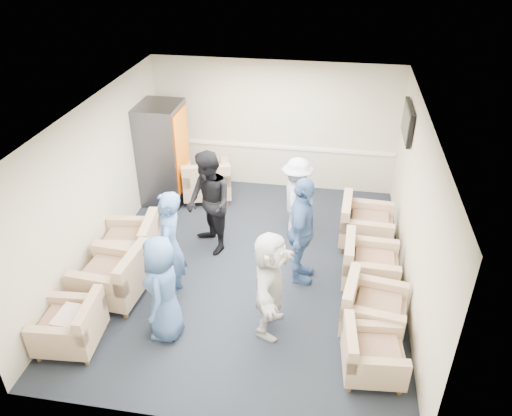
% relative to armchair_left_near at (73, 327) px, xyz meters
% --- Properties ---
extents(floor, '(6.00, 6.00, 0.00)m').
position_rel_armchair_left_near_xyz_m(floor, '(2.04, 2.09, -0.32)').
color(floor, black).
rests_on(floor, ground).
extents(ceiling, '(6.00, 6.00, 0.00)m').
position_rel_armchair_left_near_xyz_m(ceiling, '(2.04, 2.09, 2.38)').
color(ceiling, silver).
rests_on(ceiling, back_wall).
extents(back_wall, '(5.00, 0.02, 2.70)m').
position_rel_armchair_left_near_xyz_m(back_wall, '(2.04, 5.09, 1.03)').
color(back_wall, beige).
rests_on(back_wall, floor).
extents(front_wall, '(5.00, 0.02, 2.70)m').
position_rel_armchair_left_near_xyz_m(front_wall, '(2.04, -0.91, 1.03)').
color(front_wall, beige).
rests_on(front_wall, floor).
extents(left_wall, '(0.02, 6.00, 2.70)m').
position_rel_armchair_left_near_xyz_m(left_wall, '(-0.46, 2.09, 1.03)').
color(left_wall, beige).
rests_on(left_wall, floor).
extents(right_wall, '(0.02, 6.00, 2.70)m').
position_rel_armchair_left_near_xyz_m(right_wall, '(4.54, 2.09, 1.03)').
color(right_wall, beige).
rests_on(right_wall, floor).
extents(chair_rail, '(4.98, 0.04, 0.06)m').
position_rel_armchair_left_near_xyz_m(chair_rail, '(2.04, 5.07, 0.58)').
color(chair_rail, white).
rests_on(chair_rail, back_wall).
extents(tv, '(0.10, 1.00, 0.58)m').
position_rel_armchair_left_near_xyz_m(tv, '(4.47, 3.89, 1.73)').
color(tv, black).
rests_on(tv, right_wall).
extents(armchair_left_near, '(0.86, 0.86, 0.64)m').
position_rel_armchair_left_near_xyz_m(armchair_left_near, '(0.00, 0.00, 0.00)').
color(armchair_left_near, tan).
rests_on(armchair_left_near, floor).
extents(armchair_left_mid, '(0.99, 0.99, 0.74)m').
position_rel_armchair_left_near_xyz_m(armchair_left_mid, '(0.18, 1.02, 0.05)').
color(armchair_left_mid, tan).
rests_on(armchair_left_mid, floor).
extents(armchair_left_far, '(0.98, 0.98, 0.71)m').
position_rel_armchair_left_near_xyz_m(armchair_left_far, '(0.09, 1.93, 0.03)').
color(armchair_left_far, tan).
rests_on(armchair_left_far, floor).
extents(armchair_right_near, '(0.82, 0.82, 0.61)m').
position_rel_armchair_left_near_xyz_m(armchair_right_near, '(3.93, 0.17, -0.02)').
color(armchair_right_near, tan).
rests_on(armchair_right_near, floor).
extents(armchair_right_midnear, '(0.96, 0.96, 0.68)m').
position_rel_armchair_left_near_xyz_m(armchair_right_midnear, '(3.96, 0.98, 0.02)').
color(armchair_right_midnear, tan).
rests_on(armchair_right_midnear, floor).
extents(armchair_right_midfar, '(0.88, 0.88, 0.68)m').
position_rel_armchair_left_near_xyz_m(armchair_right_midfar, '(3.94, 2.00, 0.02)').
color(armchair_right_midfar, tan).
rests_on(armchair_right_midfar, floor).
extents(armchair_right_far, '(0.94, 0.94, 0.72)m').
position_rel_armchair_left_near_xyz_m(armchair_right_far, '(3.89, 3.14, 0.04)').
color(armchair_right_far, tan).
rests_on(armchair_right_far, floor).
extents(armchair_corner, '(1.17, 1.17, 0.76)m').
position_rel_armchair_left_near_xyz_m(armchair_corner, '(0.77, 4.27, 0.06)').
color(armchair_corner, tan).
rests_on(armchair_corner, floor).
extents(vending_machine, '(0.82, 0.95, 2.02)m').
position_rel_armchair_left_near_xyz_m(vending_machine, '(-0.06, 4.15, 0.69)').
color(vending_machine, '#47484E').
rests_on(vending_machine, floor).
extents(backpack, '(0.32, 0.23, 0.53)m').
position_rel_armchair_left_near_xyz_m(backpack, '(0.47, 1.91, -0.04)').
color(backpack, black).
rests_on(backpack, floor).
extents(pillow, '(0.35, 0.46, 0.13)m').
position_rel_armchair_left_near_xyz_m(pillow, '(-0.01, -0.00, 0.17)').
color(pillow, silver).
rests_on(pillow, armchair_left_near).
extents(person_front_left, '(0.59, 0.82, 1.58)m').
position_rel_armchair_left_near_xyz_m(person_front_left, '(1.16, 0.44, 0.47)').
color(person_front_left, '#3C5C90').
rests_on(person_front_left, floor).
extents(person_mid_left, '(0.51, 0.71, 1.80)m').
position_rel_armchair_left_near_xyz_m(person_mid_left, '(1.02, 1.21, 0.58)').
color(person_mid_left, '#3C5C90').
rests_on(person_mid_left, floor).
extents(person_back_left, '(1.10, 1.13, 1.83)m').
position_rel_armchair_left_near_xyz_m(person_back_left, '(1.28, 2.53, 0.60)').
color(person_back_left, black).
rests_on(person_back_left, floor).
extents(person_back_right, '(0.70, 1.05, 1.52)m').
position_rel_armchair_left_near_xyz_m(person_back_right, '(2.70, 3.23, 0.44)').
color(person_back_right, silver).
rests_on(person_back_right, floor).
extents(person_mid_right, '(0.50, 1.08, 1.81)m').
position_rel_armchair_left_near_xyz_m(person_mid_right, '(2.89, 1.95, 0.59)').
color(person_mid_right, '#3C5C90').
rests_on(person_mid_right, floor).
extents(person_front_right, '(0.56, 1.50, 1.59)m').
position_rel_armchair_left_near_xyz_m(person_front_right, '(2.57, 0.76, 0.48)').
color(person_front_right, silver).
rests_on(person_front_right, floor).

